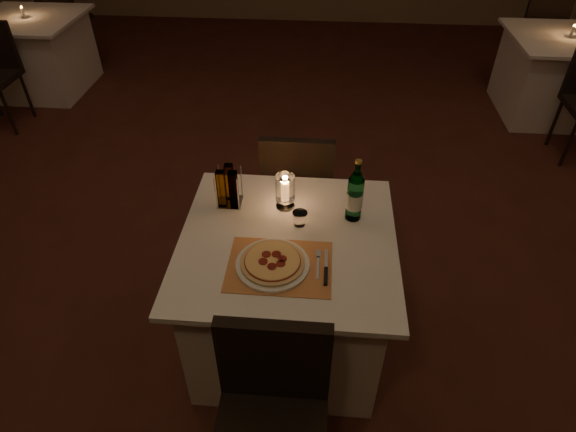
# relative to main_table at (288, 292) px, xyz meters

# --- Properties ---
(floor) EXTENTS (8.00, 10.00, 0.02)m
(floor) POSITION_rel_main_table_xyz_m (-0.22, 0.50, -0.38)
(floor) COLOR #4C2118
(floor) RESTS_ON ground
(main_table) EXTENTS (1.00, 1.00, 0.74)m
(main_table) POSITION_rel_main_table_xyz_m (0.00, 0.00, 0.00)
(main_table) COLOR white
(main_table) RESTS_ON ground
(chair_near) EXTENTS (0.42, 0.42, 0.90)m
(chair_near) POSITION_rel_main_table_xyz_m (0.00, -0.71, 0.18)
(chair_near) COLOR black
(chair_near) RESTS_ON ground
(chair_far) EXTENTS (0.42, 0.42, 0.90)m
(chair_far) POSITION_rel_main_table_xyz_m (0.00, 0.71, 0.18)
(chair_far) COLOR black
(chair_far) RESTS_ON ground
(placemat) EXTENTS (0.45, 0.34, 0.00)m
(placemat) POSITION_rel_main_table_xyz_m (-0.02, -0.18, 0.37)
(placemat) COLOR #CC7F47
(placemat) RESTS_ON main_table
(plate) EXTENTS (0.32, 0.32, 0.01)m
(plate) POSITION_rel_main_table_xyz_m (-0.05, -0.18, 0.38)
(plate) COLOR white
(plate) RESTS_ON placemat
(pizza) EXTENTS (0.28, 0.28, 0.02)m
(pizza) POSITION_rel_main_table_xyz_m (-0.05, -0.18, 0.39)
(pizza) COLOR #D8B77F
(pizza) RESTS_ON plate
(fork) EXTENTS (0.02, 0.18, 0.00)m
(fork) POSITION_rel_main_table_xyz_m (0.14, -0.15, 0.37)
(fork) COLOR silver
(fork) RESTS_ON placemat
(knife) EXTENTS (0.02, 0.22, 0.01)m
(knife) POSITION_rel_main_table_xyz_m (0.18, -0.21, 0.37)
(knife) COLOR black
(knife) RESTS_ON placemat
(tumbler) EXTENTS (0.07, 0.07, 0.07)m
(tumbler) POSITION_rel_main_table_xyz_m (0.05, 0.11, 0.40)
(tumbler) COLOR white
(tumbler) RESTS_ON main_table
(water_bottle) EXTENTS (0.08, 0.08, 0.33)m
(water_bottle) POSITION_rel_main_table_xyz_m (0.30, 0.18, 0.50)
(water_bottle) COLOR #59A570
(water_bottle) RESTS_ON main_table
(hurricane_candle) EXTENTS (0.09, 0.09, 0.18)m
(hurricane_candle) POSITION_rel_main_table_xyz_m (-0.03, 0.24, 0.47)
(hurricane_candle) COLOR white
(hurricane_candle) RESTS_ON main_table
(cruet_caddy) EXTENTS (0.12, 0.12, 0.21)m
(cruet_caddy) POSITION_rel_main_table_xyz_m (-0.31, 0.24, 0.46)
(cruet_caddy) COLOR white
(cruet_caddy) RESTS_ON main_table
(neighbor_table_left) EXTENTS (1.00, 1.00, 0.74)m
(neighbor_table_left) POSITION_rel_main_table_xyz_m (-2.84, 3.00, 0.00)
(neighbor_table_left) COLOR white
(neighbor_table_left) RESTS_ON ground
(neighbor_chair_lb) EXTENTS (0.42, 0.42, 0.90)m
(neighbor_chair_lb) POSITION_rel_main_table_xyz_m (-2.84, 3.72, 0.18)
(neighbor_chair_lb) COLOR black
(neighbor_chair_lb) RESTS_ON ground
(neighbor_candle_left) EXTENTS (0.03, 0.03, 0.11)m
(neighbor_candle_left) POSITION_rel_main_table_xyz_m (-2.84, 3.00, 0.41)
(neighbor_candle_left) COLOR white
(neighbor_candle_left) RESTS_ON neighbor_table_left
(neighbor_table_right) EXTENTS (1.00, 1.00, 0.74)m
(neighbor_table_right) POSITION_rel_main_table_xyz_m (2.29, 2.88, 0.00)
(neighbor_table_right) COLOR white
(neighbor_table_right) RESTS_ON ground
(neighbor_chair_rb) EXTENTS (0.42, 0.42, 0.90)m
(neighbor_chair_rb) POSITION_rel_main_table_xyz_m (2.29, 3.59, 0.18)
(neighbor_chair_rb) COLOR black
(neighbor_chair_rb) RESTS_ON ground
(neighbor_candle_right) EXTENTS (0.03, 0.03, 0.11)m
(neighbor_candle_right) POSITION_rel_main_table_xyz_m (2.29, 2.88, 0.41)
(neighbor_candle_right) COLOR white
(neighbor_candle_right) RESTS_ON neighbor_table_right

